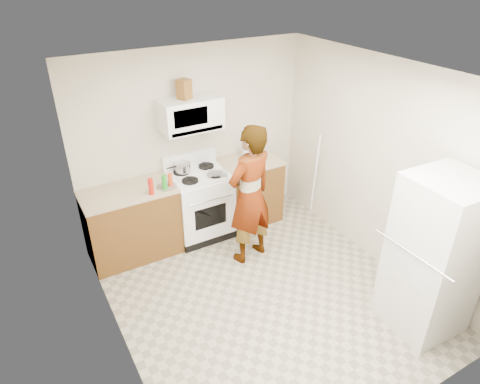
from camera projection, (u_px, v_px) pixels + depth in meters
floor at (264, 293)px, 4.95m from camera, size 3.60×3.60×0.00m
back_wall at (194, 142)px, 5.69m from camera, size 3.20×0.02×2.50m
right_wall at (381, 166)px, 5.03m from camera, size 0.02×3.60×2.50m
cabinet_left at (132, 224)px, 5.40m from camera, size 1.12×0.62×0.90m
counter_left at (127, 192)px, 5.17m from camera, size 1.14×0.64×0.03m
cabinet_right at (249, 191)px, 6.15m from camera, size 0.80×0.62×0.90m
counter_right at (249, 162)px, 5.92m from camera, size 0.82×0.64×0.03m
gas_range at (200, 203)px, 5.79m from camera, size 0.76×0.65×1.13m
microwave at (191, 114)px, 5.29m from camera, size 0.76×0.38×0.40m
person at (250, 196)px, 5.13m from camera, size 0.74×0.57×1.80m
fridge at (435, 256)px, 4.18m from camera, size 0.72×0.72×1.70m
kettle at (247, 152)px, 5.95m from camera, size 0.18×0.18×0.18m
jug at (184, 89)px, 5.11m from camera, size 0.18×0.18×0.24m
saucepan at (183, 167)px, 5.56m from camera, size 0.26×0.26×0.11m
tray at (218, 173)px, 5.52m from camera, size 0.29×0.25×0.05m
bottle_spray at (151, 187)px, 5.04m from camera, size 0.08×0.08×0.21m
bottle_hot_sauce at (170, 180)px, 5.22m from camera, size 0.06×0.06×0.17m
bottle_green_cap at (164, 183)px, 5.14m from camera, size 0.07×0.07×0.19m
pot_lid at (167, 186)px, 5.25m from camera, size 0.27×0.27×0.01m
broom at (315, 175)px, 6.08m from camera, size 0.18×0.26×1.34m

